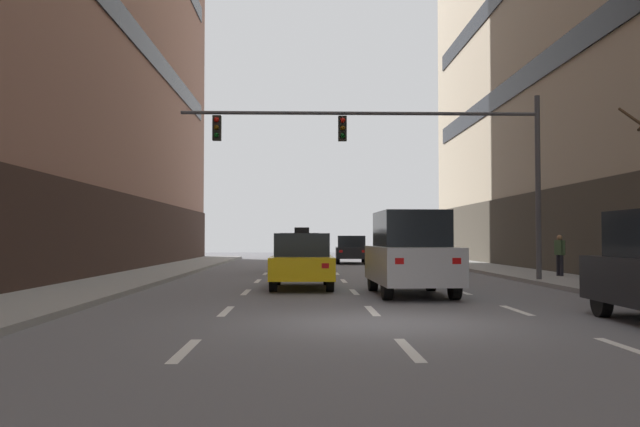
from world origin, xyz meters
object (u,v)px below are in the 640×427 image
Objects in this scene: pedestrian_0 at (560,252)px; taxi_driving_3 at (302,261)px; traffic_signal_0 at (408,146)px; car_driving_1 at (351,250)px; taxi_driving_2 at (300,253)px; car_driving_0 at (410,253)px.

taxi_driving_3 is at bearing -157.06° from pedestrian_0.
pedestrian_0 is at bearing 18.31° from traffic_signal_0.
taxi_driving_2 is (-3.01, -10.14, 0.04)m from car_driving_1.
car_driving_1 is 17.54m from pedestrian_0.
car_driving_0 reaches higher than taxi_driving_2.
car_driving_0 is at bearing -76.68° from taxi_driving_2.
car_driving_0 is at bearing -90.04° from car_driving_1.
car_driving_0 is 3.10× the size of pedestrian_0.
car_driving_1 is 0.96× the size of taxi_driving_2.
car_driving_0 is 0.39× the size of traffic_signal_0.
car_driving_0 is 22.80m from car_driving_1.
car_driving_0 reaches higher than car_driving_1.
car_driving_1 is 20.49m from taxi_driving_3.
car_driving_1 is at bearing 111.76° from pedestrian_0.
pedestrian_0 is at bearing 44.97° from car_driving_0.
pedestrian_0 is at bearing -68.24° from car_driving_1.
taxi_driving_2 is at bearing 147.13° from pedestrian_0.
taxi_driving_2 is 1.06× the size of taxi_driving_3.
car_driving_1 is 0.37× the size of traffic_signal_0.
taxi_driving_3 is 2.95× the size of pedestrian_0.
taxi_driving_2 reaches higher than car_driving_1.
taxi_driving_3 is at bearing -150.09° from traffic_signal_0.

